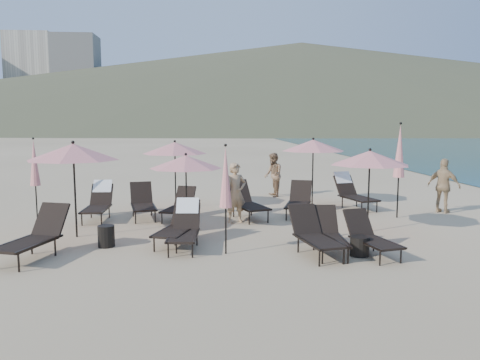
{
  "coord_description": "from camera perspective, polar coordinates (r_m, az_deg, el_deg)",
  "views": [
    {
      "loc": [
        -1.57,
        -10.03,
        2.76
      ],
      "look_at": [
        -0.64,
        3.5,
        1.1
      ],
      "focal_mm": 35.0,
      "sensor_mm": 36.0,
      "label": 1
    }
  ],
  "objects": [
    {
      "name": "volcanic_headland",
      "position": [
        321.92,
        9.37,
        11.1
      ],
      "size": [
        690.0,
        690.0,
        55.0
      ],
      "color": "brown",
      "rests_on": "ground"
    },
    {
      "name": "lounger_3",
      "position": [
        10.14,
        10.66,
        -6.4
      ],
      "size": [
        0.7,
        1.65,
        0.93
      ],
      "rotation": [
        0.0,
        0.0,
        -0.05
      ],
      "color": "black",
      "rests_on": "ground"
    },
    {
      "name": "umbrella_closed_1",
      "position": [
        14.26,
        18.88,
        3.3
      ],
      "size": [
        0.33,
        0.33,
        2.78
      ],
      "color": "black",
      "rests_on": "ground"
    },
    {
      "name": "lounger_10",
      "position": [
        14.08,
        7.18,
        -2.48
      ],
      "size": [
        1.12,
        1.83,
        0.99
      ],
      "rotation": [
        0.0,
        0.0,
        -0.3
      ],
      "color": "black",
      "rests_on": "ground"
    },
    {
      "name": "side_table_1",
      "position": [
        10.15,
        14.38,
        -7.81
      ],
      "size": [
        0.4,
        0.4,
        0.41
      ],
      "primitive_type": "cylinder",
      "color": "black",
      "rests_on": "ground"
    },
    {
      "name": "lounger_6",
      "position": [
        14.07,
        -16.86,
        -2.53
      ],
      "size": [
        0.64,
        1.71,
        1.07
      ],
      "rotation": [
        0.0,
        0.0,
        0.0
      ],
      "color": "black",
      "rests_on": "ground"
    },
    {
      "name": "umbrella_open_0",
      "position": [
        11.85,
        -19.66,
        3.24
      ],
      "size": [
        2.18,
        2.18,
        2.34
      ],
      "color": "black",
      "rests_on": "ground"
    },
    {
      "name": "umbrella_open_1",
      "position": [
        11.95,
        -6.62,
        2.2
      ],
      "size": [
        1.86,
        1.86,
        2.01
      ],
      "color": "black",
      "rests_on": "ground"
    },
    {
      "name": "umbrella_closed_0",
      "position": [
        9.72,
        -1.77,
        0.27
      ],
      "size": [
        0.27,
        0.27,
        2.33
      ],
      "color": "black",
      "rests_on": "ground"
    },
    {
      "name": "lounger_11",
      "position": [
        15.64,
        13.57,
        -1.38
      ],
      "size": [
        1.12,
        1.92,
        1.13
      ],
      "rotation": [
        0.0,
        0.0,
        0.28
      ],
      "color": "black",
      "rests_on": "ground"
    },
    {
      "name": "umbrella_open_3",
      "position": [
        15.1,
        -7.95,
        3.88
      ],
      "size": [
        2.06,
        2.06,
        2.22
      ],
      "color": "black",
      "rests_on": "ground"
    },
    {
      "name": "lounger_0",
      "position": [
        10.46,
        -23.81,
        -6.2
      ],
      "size": [
        1.18,
        1.91,
        1.03
      ],
      "rotation": [
        0.0,
        0.0,
        -0.3
      ],
      "color": "black",
      "rests_on": "ground"
    },
    {
      "name": "beachgoer_c",
      "position": [
        15.65,
        23.59,
        -0.66
      ],
      "size": [
        0.97,
        1.0,
        1.68
      ],
      "primitive_type": "imported",
      "rotation": [
        0.0,
        0.0,
        2.32
      ],
      "color": "tan",
      "rests_on": "ground"
    },
    {
      "name": "umbrella_closed_2",
      "position": [
        14.25,
        -23.78,
        1.89
      ],
      "size": [
        0.28,
        0.28,
        2.36
      ],
      "color": "black",
      "rests_on": "ground"
    },
    {
      "name": "ground",
      "position": [
        10.52,
        4.83,
        -8.25
      ],
      "size": [
        800.0,
        800.0,
        0.0
      ],
      "primitive_type": "plane",
      "color": "#D6BA8C",
      "rests_on": "ground"
    },
    {
      "name": "lounger_8",
      "position": [
        13.59,
        -7.4,
        -3.03
      ],
      "size": [
        1.02,
        1.64,
        0.88
      ],
      "rotation": [
        0.0,
        0.0,
        -0.31
      ],
      "color": "black",
      "rests_on": "ground"
    },
    {
      "name": "hotel_skyline",
      "position": [
        296.7,
        -22.38,
        10.59
      ],
      "size": [
        109.0,
        82.0,
        55.0
      ],
      "color": "beige",
      "rests_on": "ground"
    },
    {
      "name": "side_table_0",
      "position": [
        10.94,
        -15.99,
        -6.6
      ],
      "size": [
        0.37,
        0.37,
        0.48
      ],
      "primitive_type": "cylinder",
      "color": "black",
      "rests_on": "ground"
    },
    {
      "name": "lounger_4",
      "position": [
        9.98,
        9.1,
        -6.5
      ],
      "size": [
        0.97,
        1.76,
        0.96
      ],
      "rotation": [
        0.0,
        0.0,
        0.21
      ],
      "color": "black",
      "rests_on": "ground"
    },
    {
      "name": "lounger_9",
      "position": [
        13.6,
        0.77,
        -2.63
      ],
      "size": [
        1.24,
        1.94,
        1.05
      ],
      "rotation": [
        0.0,
        0.0,
        0.33
      ],
      "color": "black",
      "rests_on": "ground"
    },
    {
      "name": "umbrella_open_4",
      "position": [
        15.84,
        8.91,
        4.19
      ],
      "size": [
        2.12,
        2.12,
        2.28
      ],
      "color": "black",
      "rests_on": "ground"
    },
    {
      "name": "lounger_2",
      "position": [
        10.51,
        -6.73,
        -5.56
      ],
      "size": [
        0.71,
        1.67,
        1.02
      ],
      "rotation": [
        0.0,
        0.0,
        -0.07
      ],
      "color": "black",
      "rests_on": "ground"
    },
    {
      "name": "lounger_1",
      "position": [
        10.82,
        -7.59,
        -5.48
      ],
      "size": [
        1.08,
        1.73,
        0.93
      ],
      "rotation": [
        0.0,
        0.0,
        -0.31
      ],
      "color": "black",
      "rests_on": "ground"
    },
    {
      "name": "lounger_5",
      "position": [
        10.22,
        15.62,
        -6.57
      ],
      "size": [
        0.92,
        1.61,
        0.87
      ],
      "rotation": [
        0.0,
        0.0,
        0.24
      ],
      "color": "black",
      "rests_on": "ground"
    },
    {
      "name": "lounger_7",
      "position": [
        13.94,
        -11.77,
        -2.68
      ],
      "size": [
        0.99,
        1.8,
        0.98
      ],
      "rotation": [
        0.0,
        0.0,
        0.21
      ],
      "color": "black",
      "rests_on": "ground"
    },
    {
      "name": "beachgoer_a",
      "position": [
        12.95,
        -0.52,
        -1.57
      ],
      "size": [
        0.71,
        0.58,
        1.67
      ],
      "primitive_type": "imported",
      "rotation": [
        0.0,
        0.0,
        0.35
      ],
      "color": "tan",
      "rests_on": "ground"
    },
    {
      "name": "umbrella_open_2",
      "position": [
        12.14,
        15.54,
        2.61
      ],
      "size": [
        1.98,
        1.98,
        2.14
      ],
      "color": "black",
      "rests_on": "ground"
    },
    {
      "name": "beachgoer_b",
      "position": [
        17.58,
        4.06,
        0.64
      ],
      "size": [
        0.7,
        0.86,
        1.65
      ],
      "primitive_type": "imported",
      "rotation": [
        0.0,
        0.0,
        -1.48
      ],
      "color": "#8E6A49",
      "rests_on": "ground"
    }
  ]
}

